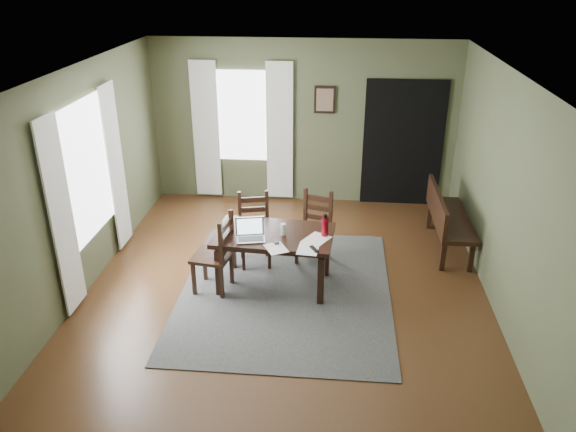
# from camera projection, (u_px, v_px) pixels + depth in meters

# --- Properties ---
(ground) EXTENTS (5.00, 6.00, 0.01)m
(ground) POSITION_uv_depth(u_px,v_px,m) (286.00, 291.00, 7.08)
(ground) COLOR #492C16
(room_shell) EXTENTS (5.02, 6.02, 2.71)m
(room_shell) POSITION_uv_depth(u_px,v_px,m) (286.00, 154.00, 6.32)
(room_shell) COLOR #4C5235
(room_shell) RESTS_ON ground
(rug) EXTENTS (2.60, 3.20, 0.01)m
(rug) POSITION_uv_depth(u_px,v_px,m) (286.00, 290.00, 7.07)
(rug) COLOR #3F3F3F
(rug) RESTS_ON ground
(dining_table) EXTENTS (1.51, 0.97, 0.72)m
(dining_table) POSITION_uv_depth(u_px,v_px,m) (274.00, 240.00, 6.94)
(dining_table) COLOR black
(dining_table) RESTS_ON rug
(chair_end) EXTENTS (0.51, 0.51, 1.02)m
(chair_end) POSITION_uv_depth(u_px,v_px,m) (216.00, 255.00, 6.89)
(chair_end) COLOR black
(chair_end) RESTS_ON rug
(chair_back_left) EXTENTS (0.51, 0.51, 0.98)m
(chair_back_left) POSITION_uv_depth(u_px,v_px,m) (255.00, 230.00, 7.56)
(chair_back_left) COLOR black
(chair_back_left) RESTS_ON rug
(chair_back_right) EXTENTS (0.52, 0.52, 0.97)m
(chair_back_right) POSITION_uv_depth(u_px,v_px,m) (314.00, 228.00, 7.63)
(chair_back_right) COLOR black
(chair_back_right) RESTS_ON rug
(bench) EXTENTS (0.49, 1.52, 0.86)m
(bench) POSITION_uv_depth(u_px,v_px,m) (446.00, 216.00, 7.91)
(bench) COLOR black
(bench) RESTS_ON ground
(laptop) EXTENTS (0.39, 0.34, 0.24)m
(laptop) POSITION_uv_depth(u_px,v_px,m) (250.00, 233.00, 6.76)
(laptop) COLOR #B7B7BC
(laptop) RESTS_ON dining_table
(computer_mouse) EXTENTS (0.08, 0.10, 0.03)m
(computer_mouse) POSITION_uv_depth(u_px,v_px,m) (276.00, 242.00, 6.65)
(computer_mouse) COLOR #3F3F42
(computer_mouse) RESTS_ON dining_table
(tv_remote) EXTENTS (0.12, 0.17, 0.02)m
(tv_remote) POSITION_uv_depth(u_px,v_px,m) (314.00, 249.00, 6.50)
(tv_remote) COLOR black
(tv_remote) RESTS_ON dining_table
(drinking_glass) EXTENTS (0.08, 0.08, 0.15)m
(drinking_glass) POSITION_uv_depth(u_px,v_px,m) (283.00, 229.00, 6.83)
(drinking_glass) COLOR silver
(drinking_glass) RESTS_ON dining_table
(water_bottle) EXTENTS (0.10, 0.10, 0.29)m
(water_bottle) POSITION_uv_depth(u_px,v_px,m) (325.00, 226.00, 6.79)
(water_bottle) COLOR maroon
(water_bottle) RESTS_ON dining_table
(paper_b) EXTENTS (0.27, 0.33, 0.00)m
(paper_b) POSITION_uv_depth(u_px,v_px,m) (308.00, 249.00, 6.52)
(paper_b) COLOR white
(paper_b) RESTS_ON dining_table
(paper_d) EXTENTS (0.38, 0.41, 0.00)m
(paper_d) POSITION_uv_depth(u_px,v_px,m) (317.00, 239.00, 6.75)
(paper_d) COLOR white
(paper_d) RESTS_ON dining_table
(paper_e) EXTENTS (0.33, 0.36, 0.00)m
(paper_e) POSITION_uv_depth(u_px,v_px,m) (276.00, 248.00, 6.54)
(paper_e) COLOR white
(paper_e) RESTS_ON dining_table
(window_left) EXTENTS (0.01, 1.30, 1.70)m
(window_left) POSITION_uv_depth(u_px,v_px,m) (86.00, 171.00, 6.85)
(window_left) COLOR white
(window_left) RESTS_ON ground
(window_back) EXTENTS (1.00, 0.01, 1.50)m
(window_back) POSITION_uv_depth(u_px,v_px,m) (242.00, 116.00, 9.24)
(window_back) COLOR white
(window_back) RESTS_ON ground
(curtain_left_near) EXTENTS (0.03, 0.48, 2.30)m
(curtain_left_near) POSITION_uv_depth(u_px,v_px,m) (61.00, 218.00, 6.21)
(curtain_left_near) COLOR silver
(curtain_left_near) RESTS_ON ground
(curtain_left_far) EXTENTS (0.03, 0.48, 2.30)m
(curtain_left_far) POSITION_uv_depth(u_px,v_px,m) (116.00, 168.00, 7.70)
(curtain_left_far) COLOR silver
(curtain_left_far) RESTS_ON ground
(curtain_back_left) EXTENTS (0.44, 0.03, 2.30)m
(curtain_back_left) POSITION_uv_depth(u_px,v_px,m) (206.00, 130.00, 9.37)
(curtain_back_left) COLOR silver
(curtain_back_left) RESTS_ON ground
(curtain_back_right) EXTENTS (0.44, 0.03, 2.30)m
(curtain_back_right) POSITION_uv_depth(u_px,v_px,m) (280.00, 132.00, 9.27)
(curtain_back_right) COLOR silver
(curtain_back_right) RESTS_ON ground
(framed_picture) EXTENTS (0.34, 0.03, 0.44)m
(framed_picture) POSITION_uv_depth(u_px,v_px,m) (325.00, 100.00, 9.00)
(framed_picture) COLOR black
(framed_picture) RESTS_ON ground
(doorway_back) EXTENTS (1.30, 0.03, 2.10)m
(doorway_back) POSITION_uv_depth(u_px,v_px,m) (403.00, 144.00, 9.19)
(doorway_back) COLOR black
(doorway_back) RESTS_ON ground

